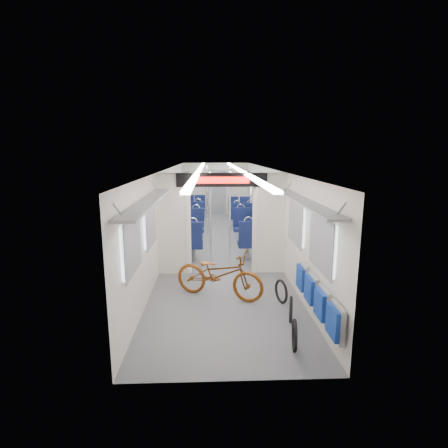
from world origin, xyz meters
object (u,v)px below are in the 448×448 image
bike_hoop_a (294,337)px  stanchion_far_left (208,200)px  seat_bay_near_right (252,230)px  bike_hoop_c (281,293)px  seat_bay_far_right (241,211)px  seat_bay_near_left (186,231)px  stanchion_near_left (211,218)px  stanchion_near_right (230,218)px  stanchion_far_right (229,202)px  bicycle (219,274)px  bike_hoop_b (291,311)px  seat_bay_far_left (193,210)px  flip_bench (316,296)px

bike_hoop_a → stanchion_far_left: 7.57m
seat_bay_near_right → stanchion_far_left: (-1.28, 2.16, 0.58)m
bike_hoop_c → seat_bay_far_right: (-0.10, 7.38, 0.33)m
bike_hoop_c → seat_bay_near_left: size_ratio=0.20×
stanchion_near_left → stanchion_near_right: size_ratio=1.00×
seat_bay_near_right → stanchion_far_right: size_ratio=1.00×
bike_hoop_c → stanchion_far_left: size_ratio=0.20×
bicycle → stanchion_far_left: stanchion_far_left is taller
bicycle → stanchion_near_left: stanchion_near_left is taller
bike_hoop_b → seat_bay_far_right: (-0.11, 8.12, 0.33)m
stanchion_near_right → seat_bay_near_left: bearing=135.6°
seat_bay_far_left → seat_bay_far_right: 1.88m
seat_bay_near_left → seat_bay_near_right: size_ratio=1.00×
bike_hoop_c → stanchion_near_left: (-1.29, 2.45, 0.95)m
bicycle → flip_bench: size_ratio=0.86×
seat_bay_far_left → stanchion_far_left: size_ratio=0.93×
seat_bay_far_left → stanchion_far_left: bearing=-71.4°
flip_bench → seat_bay_far_left: 8.94m
bicycle → seat_bay_far_right: size_ratio=0.90×
stanchion_far_right → bike_hoop_c: bearing=-82.9°
flip_bench → stanchion_near_right: bearing=107.7°
seat_bay_near_left → stanchion_far_left: stanchion_far_left is taller
seat_bay_far_left → stanchion_far_left: (0.59, -1.75, 0.60)m
bicycle → bike_hoop_b: 1.59m
seat_bay_near_left → stanchion_far_right: stanchion_far_right is taller
seat_bay_far_right → stanchion_near_left: size_ratio=0.86×
bicycle → bike_hoop_c: (1.14, -0.32, -0.26)m
seat_bay_near_right → seat_bay_far_right: (-0.00, 3.71, -0.04)m
seat_bay_far_left → stanchion_near_left: stanchion_near_left is taller
seat_bay_near_left → bike_hoop_c: bearing=-61.4°
seat_bay_near_left → seat_bay_near_right: (1.87, 0.05, -0.00)m
bicycle → flip_bench: bearing=-109.3°
stanchion_near_right → stanchion_far_left: (-0.57, 3.34, 0.00)m
bike_hoop_b → stanchion_far_right: (-0.68, 6.09, 0.95)m
seat_bay_near_left → seat_bay_far_right: (1.87, 3.76, -0.04)m
flip_bench → seat_bay_near_left: 5.21m
bicycle → stanchion_near_left: 2.24m
seat_bay_near_right → stanchion_far_right: bearing=108.5°
bike_hoop_a → seat_bay_near_right: size_ratio=0.20×
seat_bay_near_right → stanchion_near_right: (-0.71, -1.18, 0.58)m
bike_hoop_b → seat_bay_near_left: seat_bay_near_left is taller
bicycle → seat_bay_far_right: seat_bay_far_right is taller
seat_bay_far_left → seat_bay_far_right: bearing=-6.0°
flip_bench → seat_bay_far_left: seat_bay_far_left is taller
seat_bay_far_left → stanchion_near_right: bearing=-77.2°
stanchion_far_left → stanchion_far_right: same height
bike_hoop_b → bike_hoop_a: bearing=-99.5°
bike_hoop_a → stanchion_far_left: bearing=99.6°
seat_bay_far_right → stanchion_near_right: (-0.71, -4.89, 0.62)m
bike_hoop_a → stanchion_near_left: size_ratio=0.20×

